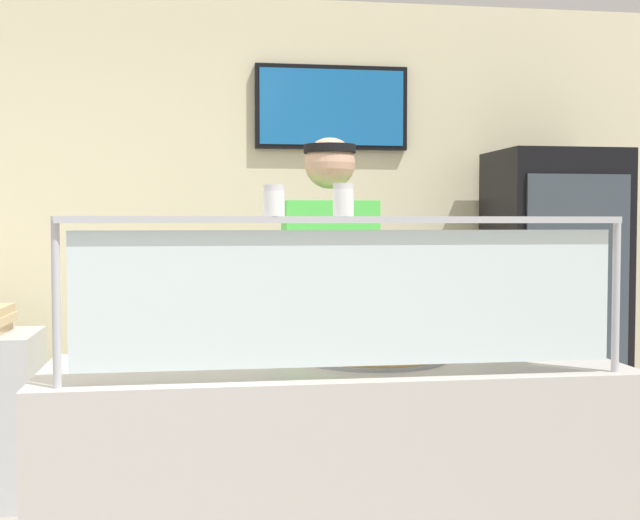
{
  "coord_description": "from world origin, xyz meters",
  "views": [
    {
      "loc": [
        0.47,
        -2.34,
        1.42
      ],
      "look_at": [
        0.89,
        0.37,
        1.29
      ],
      "focal_mm": 46.84,
      "sensor_mm": 36.0,
      "label": 1
    }
  ],
  "objects": [
    {
      "name": "shop_rear_unit",
      "position": [
        0.94,
        2.54,
        1.36
      ],
      "size": [
        6.27,
        0.13,
        2.7
      ],
      "color": "beige",
      "rests_on": "ground"
    },
    {
      "name": "serving_counter",
      "position": [
        0.93,
        0.34,
        0.47
      ],
      "size": [
        1.87,
        0.67,
        0.95
      ],
      "primitive_type": "cube",
      "color": "#BCB7B2",
      "rests_on": "ground"
    },
    {
      "name": "sneeze_guard",
      "position": [
        0.93,
        0.06,
        1.25
      ],
      "size": [
        1.69,
        0.06,
        0.48
      ],
      "color": "#B2B5BC",
      "rests_on": "serving_counter"
    },
    {
      "name": "pizza_tray",
      "position": [
        1.08,
        0.4,
        0.97
      ],
      "size": [
        0.49,
        0.49,
        0.04
      ],
      "color": "#9EA0A8",
      "rests_on": "serving_counter"
    },
    {
      "name": "pizza_server",
      "position": [
        1.12,
        0.38,
        0.99
      ],
      "size": [
        0.09,
        0.28,
        0.01
      ],
      "primitive_type": "cube",
      "rotation": [
        0.0,
        0.0,
        0.07
      ],
      "color": "#ADAFB7",
      "rests_on": "pizza_tray"
    },
    {
      "name": "parmesan_shaker",
      "position": [
        0.71,
        0.06,
        1.47
      ],
      "size": [
        0.06,
        0.06,
        0.09
      ],
      "color": "white",
      "rests_on": "sneeze_guard"
    },
    {
      "name": "pepper_flake_shaker",
      "position": [
        0.91,
        0.06,
        1.47
      ],
      "size": [
        0.06,
        0.06,
        0.1
      ],
      "color": "white",
      "rests_on": "sneeze_guard"
    },
    {
      "name": "worker_figure",
      "position": [
        1.04,
        1.05,
        1.01
      ],
      "size": [
        0.41,
        0.5,
        1.76
      ],
      "color": "#23232D",
      "rests_on": "ground"
    },
    {
      "name": "drink_fridge",
      "position": [
        2.49,
        2.1,
        0.91
      ],
      "size": [
        0.67,
        0.6,
        1.81
      ],
      "color": "black",
      "rests_on": "ground"
    }
  ]
}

